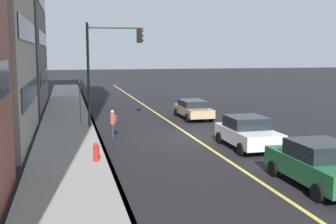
{
  "coord_description": "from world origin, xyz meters",
  "views": [
    {
      "loc": [
        -21.89,
        6.73,
        4.64
      ],
      "look_at": [
        0.12,
        1.39,
        1.45
      ],
      "focal_mm": 44.77,
      "sensor_mm": 36.0,
      "label": 1
    }
  ],
  "objects": [
    {
      "name": "ground",
      "position": [
        0.0,
        0.0,
        0.0
      ],
      "size": [
        200.0,
        200.0,
        0.0
      ],
      "primitive_type": "plane",
      "color": "black"
    },
    {
      "name": "sidewalk_slab",
      "position": [
        0.0,
        6.74,
        0.07
      ],
      "size": [
        80.0,
        3.43,
        0.15
      ],
      "primitive_type": "cube",
      "color": "gray",
      "rests_on": "ground"
    },
    {
      "name": "curb_edge",
      "position": [
        0.0,
        5.1,
        0.07
      ],
      "size": [
        80.0,
        0.16,
        0.15
      ],
      "primitive_type": "cube",
      "color": "slate",
      "rests_on": "ground"
    },
    {
      "name": "lane_stripe_center",
      "position": [
        0.0,
        0.0,
        0.01
      ],
      "size": [
        80.0,
        0.16,
        0.01
      ],
      "primitive_type": "cube",
      "color": "#D8CC4C",
      "rests_on": "ground"
    },
    {
      "name": "car_green",
      "position": [
        -9.29,
        -1.77,
        0.8
      ],
      "size": [
        4.42,
        2.12,
        1.6
      ],
      "color": "#1E6038",
      "rests_on": "ground"
    },
    {
      "name": "car_tan",
      "position": [
        6.48,
        -2.0,
        0.7
      ],
      "size": [
        4.45,
        1.92,
        1.32
      ],
      "color": "tan",
      "rests_on": "ground"
    },
    {
      "name": "car_white",
      "position": [
        -3.14,
        -1.85,
        0.78
      ],
      "size": [
        4.17,
        2.13,
        1.55
      ],
      "color": "silver",
      "rests_on": "ground"
    },
    {
      "name": "pedestrian_with_backpack",
      "position": [
        0.95,
        4.32,
        0.9
      ],
      "size": [
        0.38,
        0.38,
        1.56
      ],
      "color": "#262D4C",
      "rests_on": "ground"
    },
    {
      "name": "traffic_light_mast",
      "position": [
        4.12,
        4.2,
        4.37
      ],
      "size": [
        0.28,
        3.53,
        6.47
      ],
      "color": "#1E3823",
      "rests_on": "ground"
    },
    {
      "name": "street_sign_post",
      "position": [
        5.46,
        5.93,
        1.78
      ],
      "size": [
        0.6,
        0.08,
        3.02
      ],
      "color": "slate",
      "rests_on": "ground"
    },
    {
      "name": "fire_hydrant",
      "position": [
        -4.57,
        5.62,
        0.47
      ],
      "size": [
        0.24,
        0.24,
        0.94
      ],
      "color": "red",
      "rests_on": "ground"
    }
  ]
}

